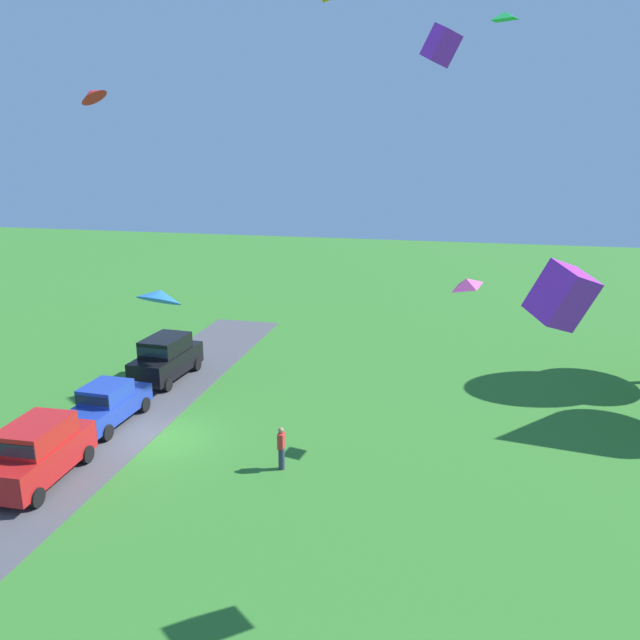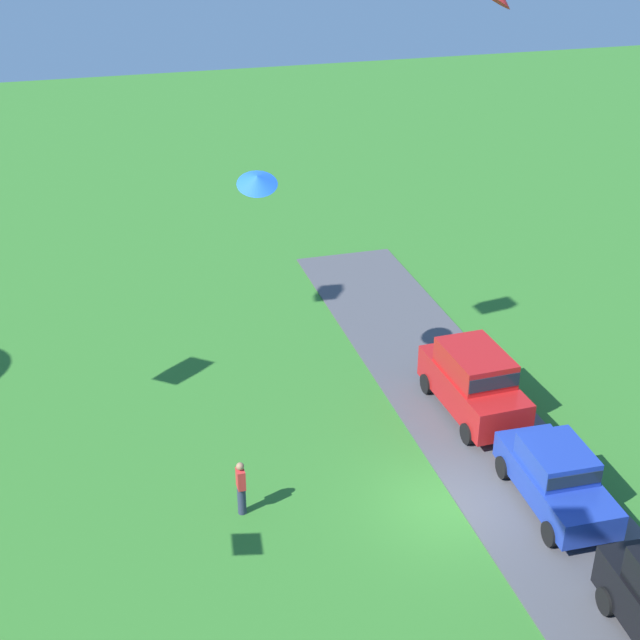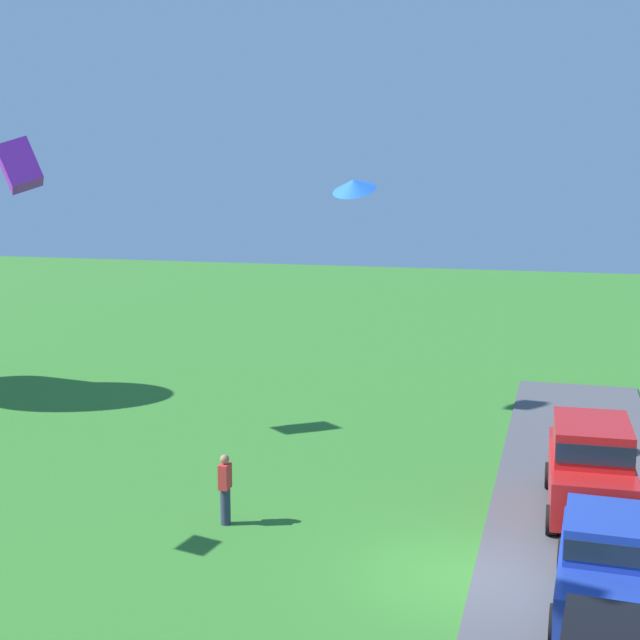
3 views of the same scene
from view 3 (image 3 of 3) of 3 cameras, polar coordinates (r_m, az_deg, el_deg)
The scene contains 7 objects.
ground_plane at distance 19.32m, azimuth 9.00°, elevation -15.89°, with size 120.00×120.00×0.00m, color #337528.
pavement_strip at distance 19.23m, azimuth 16.53°, elevation -16.21°, with size 36.00×4.40×0.06m, color #4C4C51.
car_sedan_far_end at distance 18.12m, azimuth 18.01°, elevation -14.41°, with size 4.46×2.08×1.84m.
car_suv_mid_row at distance 22.67m, azimuth 16.93°, elevation -8.80°, with size 4.66×2.17×2.28m.
person_on_lawn at distance 21.43m, azimuth -6.09°, elevation -10.69°, with size 0.36×0.24×1.71m.
kite_delta_trailing_tail at distance 24.57m, azimuth 2.18°, elevation 8.63°, with size 1.22×1.22×0.31m, color blue.
kite_box_high_right at distance 28.79m, azimuth -18.68°, elevation 9.34°, with size 0.96×0.96×1.34m, color purple.
Camera 3 is at (-17.39, -1.82, 8.21)m, focal length 50.00 mm.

